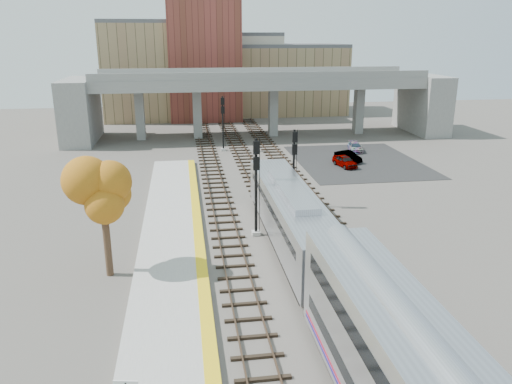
{
  "coord_description": "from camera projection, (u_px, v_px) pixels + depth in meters",
  "views": [
    {
      "loc": [
        -6.14,
        -26.64,
        14.2
      ],
      "look_at": [
        -0.7,
        10.02,
        2.5
      ],
      "focal_mm": 35.0,
      "sensor_mm": 36.0,
      "label": 1
    }
  ],
  "objects": [
    {
      "name": "tree",
      "position": [
        103.0,
        196.0,
        29.34
      ],
      "size": [
        3.6,
        3.6,
        6.96
      ],
      "color": "#382619",
      "rests_on": "ground"
    },
    {
      "name": "parking_lot",
      "position": [
        357.0,
        161.0,
        58.62
      ],
      "size": [
        14.0,
        18.0,
        0.04
      ],
      "primitive_type": "cube",
      "color": "black",
      "rests_on": "ground"
    },
    {
      "name": "signal_mast_far",
      "position": [
        223.0,
        124.0,
        62.89
      ],
      "size": [
        0.6,
        0.64,
        6.92
      ],
      "color": "#9E9E99",
      "rests_on": "ground"
    },
    {
      "name": "signal_mast_mid",
      "position": [
        294.0,
        170.0,
        42.17
      ],
      "size": [
        0.6,
        0.64,
        6.72
      ],
      "color": "#9E9E99",
      "rests_on": "ground"
    },
    {
      "name": "yellow_strip",
      "position": [
        203.0,
        281.0,
        29.4
      ],
      "size": [
        0.7,
        60.0,
        0.01
      ],
      "primitive_type": "cube",
      "color": "yellow",
      "rests_on": "platform"
    },
    {
      "name": "overpass",
      "position": [
        259.0,
        96.0,
        71.65
      ],
      "size": [
        54.0,
        12.0,
        9.5
      ],
      "color": "slate",
      "rests_on": "ground"
    },
    {
      "name": "car_b",
      "position": [
        348.0,
        156.0,
        58.13
      ],
      "size": [
        2.58,
        3.93,
        1.22
      ],
      "primitive_type": "imported",
      "rotation": [
        0.0,
        0.0,
        0.38
      ],
      "color": "#99999E",
      "rests_on": "parking_lot"
    },
    {
      "name": "car_c",
      "position": [
        355.0,
        147.0,
        63.32
      ],
      "size": [
        2.08,
        4.0,
        1.11
      ],
      "primitive_type": "imported",
      "rotation": [
        0.0,
        0.0,
        -0.14
      ],
      "color": "#99999E",
      "rests_on": "parking_lot"
    },
    {
      "name": "tracks",
      "position": [
        271.0,
        210.0,
        42.16
      ],
      "size": [
        10.7,
        95.0,
        0.25
      ],
      "color": "black",
      "rests_on": "ground"
    },
    {
      "name": "buildings_far",
      "position": [
        221.0,
        71.0,
        90.86
      ],
      "size": [
        43.0,
        21.0,
        20.6
      ],
      "color": "#937E55",
      "rests_on": "ground"
    },
    {
      "name": "signal_mast_near",
      "position": [
        256.0,
        188.0,
        35.87
      ],
      "size": [
        0.6,
        0.64,
        7.31
      ],
      "color": "#9E9E99",
      "rests_on": "ground"
    },
    {
      "name": "ground",
      "position": [
        292.0,
        280.0,
        30.26
      ],
      "size": [
        160.0,
        160.0,
        0.0
      ],
      "primitive_type": "plane",
      "color": "#47423D",
      "rests_on": "ground"
    },
    {
      "name": "platform",
      "position": [
        171.0,
        286.0,
        29.19
      ],
      "size": [
        4.5,
        60.0,
        0.35
      ],
      "primitive_type": "cube",
      "color": "#9E9E99",
      "rests_on": "ground"
    },
    {
      "name": "locomotive",
      "position": [
        291.0,
        215.0,
        34.5
      ],
      "size": [
        3.02,
        19.05,
        4.1
      ],
      "color": "#A8AAB2",
      "rests_on": "ground"
    },
    {
      "name": "car_a",
      "position": [
        345.0,
        161.0,
        55.91
      ],
      "size": [
        2.24,
        3.97,
        1.27
      ],
      "primitive_type": "imported",
      "rotation": [
        0.0,
        0.0,
        0.21
      ],
      "color": "#99999E",
      "rests_on": "parking_lot"
    }
  ]
}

